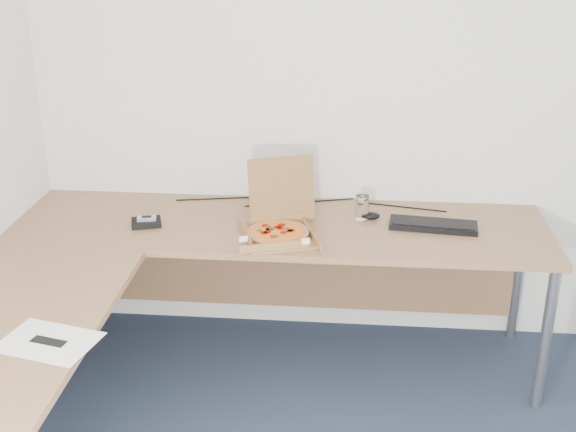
# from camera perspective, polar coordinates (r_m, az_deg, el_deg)

# --- Properties ---
(room_shell) EXTENTS (3.50, 3.50, 2.50)m
(room_shell) POSITION_cam_1_polar(r_m,az_deg,el_deg) (1.93, 10.01, -3.08)
(room_shell) COLOR white
(room_shell) RESTS_ON ground
(desk) EXTENTS (2.50, 2.20, 0.73)m
(desk) POSITION_cam_1_polar(r_m,az_deg,el_deg) (3.11, -7.40, -3.95)
(desk) COLOR #976945
(desk) RESTS_ON ground
(pizza_box) EXTENTS (0.31, 0.36, 0.32)m
(pizza_box) POSITION_cam_1_polar(r_m,az_deg,el_deg) (3.28, -0.75, -0.97)
(pizza_box) COLOR #9E6D3D
(pizza_box) RESTS_ON desk
(drinking_glass) EXTENTS (0.07, 0.07, 0.12)m
(drinking_glass) POSITION_cam_1_polar(r_m,az_deg,el_deg) (3.48, 5.79, 0.67)
(drinking_glass) COLOR silver
(drinking_glass) RESTS_ON desk
(keyboard) EXTENTS (0.41, 0.19, 0.02)m
(keyboard) POSITION_cam_1_polar(r_m,az_deg,el_deg) (3.45, 11.24, -0.71)
(keyboard) COLOR black
(keyboard) RESTS_ON desk
(mouse) EXTENTS (0.10, 0.08, 0.03)m
(mouse) POSITION_cam_1_polar(r_m,az_deg,el_deg) (3.50, 6.45, 0.03)
(mouse) COLOR black
(mouse) RESTS_ON desk
(wallet) EXTENTS (0.16, 0.15, 0.02)m
(wallet) POSITION_cam_1_polar(r_m,az_deg,el_deg) (3.48, -10.98, -0.51)
(wallet) COLOR black
(wallet) RESTS_ON desk
(phone) EXTENTS (0.09, 0.06, 0.02)m
(phone) POSITION_cam_1_polar(r_m,az_deg,el_deg) (3.47, -10.96, -0.18)
(phone) COLOR #B2B5BA
(phone) RESTS_ON wallet
(paper_sheet) EXTENTS (0.36, 0.29, 0.00)m
(paper_sheet) POSITION_cam_1_polar(r_m,az_deg,el_deg) (2.65, -18.16, -9.29)
(paper_sheet) COLOR white
(paper_sheet) RESTS_ON desk
(cable_bundle) EXTENTS (0.65, 0.13, 0.01)m
(cable_bundle) POSITION_cam_1_polar(r_m,az_deg,el_deg) (3.68, 1.25, 1.09)
(cable_bundle) COLOR black
(cable_bundle) RESTS_ON desk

